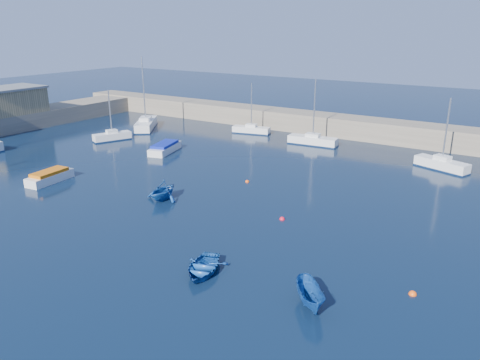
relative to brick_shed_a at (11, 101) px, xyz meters
The scene contains 16 objects.
ground 48.55m from the brick_shed_a, 29.74° to the right, with size 220.00×220.00×0.00m, color black.
back_wall 47.50m from the brick_shed_a, 27.65° to the left, with size 96.00×4.50×2.60m, color #736857.
brick_shed_a is the anchor object (origin of this frame).
sailboat_3 17.93m from the brick_shed_a, ahead, with size 3.10×5.03×6.62m.
sailboat_4 19.39m from the brick_shed_a, 33.78° to the left, with size 6.33×7.79×10.35m.
sailboat_5 34.79m from the brick_shed_a, 27.97° to the left, with size 5.43×2.60×6.98m.
sailboat_6 43.34m from the brick_shed_a, 20.05° to the left, with size 6.35×2.24×8.22m.
sailboat_7 57.87m from the brick_shed_a, 12.15° to the left, with size 5.78×3.43×7.51m.
motorboat_1 28.57m from the brick_shed_a, 26.52° to the right, with size 2.11×4.81×1.15m.
motorboat_2 27.49m from the brick_shed_a, ahead, with size 3.29×5.75×1.12m.
dinghy_center 52.06m from the brick_shed_a, 21.16° to the right, with size 2.62×3.67×0.76m, color #14448F.
dinghy_left 39.37m from the brick_shed_a, 15.38° to the right, with size 2.88×3.34×1.76m, color #14448F.
dinghy_right 58.55m from the brick_shed_a, 18.40° to the right, with size 1.24×3.29×1.27m, color #14448F.
buoy_1 49.56m from the brick_shed_a, 10.14° to the right, with size 0.44×0.44×0.44m, color red.
buoy_2 61.67m from the brick_shed_a, 13.40° to the right, with size 0.45×0.45×0.45m, color #FF520D.
buoy_3 41.71m from the brick_shed_a, ahead, with size 0.40×0.40×0.40m, color #FF520D.
Camera 1 is at (22.08, -14.88, 14.44)m, focal length 35.00 mm.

